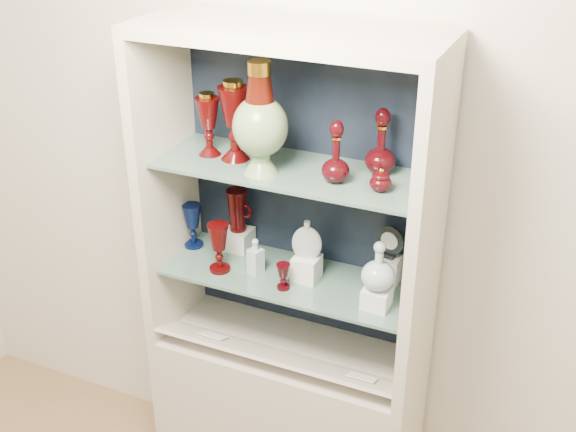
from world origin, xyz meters
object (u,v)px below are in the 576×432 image
at_px(pedestal_lamp_right, 234,121).
at_px(ruby_goblet_small, 283,276).
at_px(enamel_urn, 260,119).
at_px(pedestal_lamp_left, 208,124).
at_px(ruby_decanter_b, 381,139).
at_px(cobalt_goblet, 193,226).
at_px(ruby_goblet_tall, 219,248).
at_px(clear_round_decanter, 379,267).
at_px(lidded_bowl, 381,179).
at_px(ruby_pitcher, 237,210).
at_px(clear_square_bottle, 256,256).
at_px(cameo_medallion, 390,242).
at_px(ruby_decanter_a, 336,148).
at_px(flat_flask, 307,239).

relative_size(pedestal_lamp_right, ruby_goblet_small, 2.85).
bearing_deg(enamel_urn, pedestal_lamp_right, 152.08).
bearing_deg(pedestal_lamp_right, pedestal_lamp_left, 179.94).
distance_m(ruby_decanter_b, cobalt_goblet, 0.84).
relative_size(enamel_urn, ruby_decanter_b, 1.58).
bearing_deg(ruby_goblet_tall, clear_round_decanter, 0.64).
bearing_deg(lidded_bowl, ruby_pitcher, 165.58).
xyz_separation_m(ruby_decanter_b, ruby_goblet_tall, (-0.53, -0.15, -0.44)).
distance_m(ruby_pitcher, clear_square_bottle, 0.21).
xyz_separation_m(ruby_goblet_tall, ruby_goblet_small, (0.26, -0.02, -0.05)).
relative_size(lidded_bowl, cobalt_goblet, 0.45).
distance_m(ruby_decanter_b, clear_round_decanter, 0.41).
bearing_deg(pedestal_lamp_right, enamel_urn, -27.92).
relative_size(cobalt_goblet, ruby_goblet_small, 1.81).
bearing_deg(cameo_medallion, clear_round_decanter, -73.50).
distance_m(cobalt_goblet, ruby_pitcher, 0.19).
bearing_deg(cameo_medallion, ruby_decanter_a, -124.71).
bearing_deg(flat_flask, cobalt_goblet, 159.99).
relative_size(cobalt_goblet, clear_square_bottle, 1.28).
height_order(ruby_decanter_a, clear_square_bottle, ruby_decanter_a).
bearing_deg(clear_round_decanter, enamel_urn, -178.84).
relative_size(ruby_pitcher, clear_square_bottle, 1.20).
xyz_separation_m(ruby_decanter_a, cameo_medallion, (0.16, 0.14, -0.37)).
xyz_separation_m(cobalt_goblet, ruby_goblet_small, (0.44, -0.14, -0.04)).
distance_m(ruby_goblet_tall, ruby_goblet_small, 0.27).
xyz_separation_m(lidded_bowl, clear_round_decanter, (0.02, -0.01, -0.30)).
bearing_deg(ruby_goblet_tall, enamel_urn, -0.60).
height_order(pedestal_lamp_right, enamel_urn, enamel_urn).
xyz_separation_m(cobalt_goblet, cameo_medallion, (0.76, 0.05, 0.08)).
height_order(enamel_urn, ruby_decanter_b, enamel_urn).
distance_m(lidded_bowl, flat_flask, 0.40).
bearing_deg(flat_flask, ruby_pitcher, 148.34).
xyz_separation_m(ruby_goblet_small, cameo_medallion, (0.32, 0.19, 0.11)).
distance_m(pedestal_lamp_right, ruby_pitcher, 0.41).
bearing_deg(ruby_decanter_a, lidded_bowl, -2.72).
height_order(pedestal_lamp_right, ruby_goblet_small, pedestal_lamp_right).
distance_m(pedestal_lamp_left, clear_square_bottle, 0.50).
relative_size(pedestal_lamp_right, clear_round_decanter, 1.63).
bearing_deg(ruby_decanter_b, cameo_medallion, 20.41).
relative_size(pedestal_lamp_right, enamel_urn, 0.74).
relative_size(ruby_decanter_b, ruby_goblet_small, 2.43).
distance_m(ruby_pitcher, clear_round_decanter, 0.63).
relative_size(enamel_urn, ruby_pitcher, 2.25).
xyz_separation_m(pedestal_lamp_right, ruby_goblet_tall, (-0.04, -0.07, -0.46)).
distance_m(enamel_urn, ruby_pitcher, 0.51).
bearing_deg(clear_round_decanter, pedestal_lamp_left, 174.61).
relative_size(enamel_urn, ruby_goblet_tall, 1.98).
height_order(lidded_bowl, ruby_goblet_tall, lidded_bowl).
height_order(ruby_decanter_b, lidded_bowl, ruby_decanter_b).
xyz_separation_m(enamel_urn, ruby_decanter_b, (0.36, 0.15, -0.07)).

